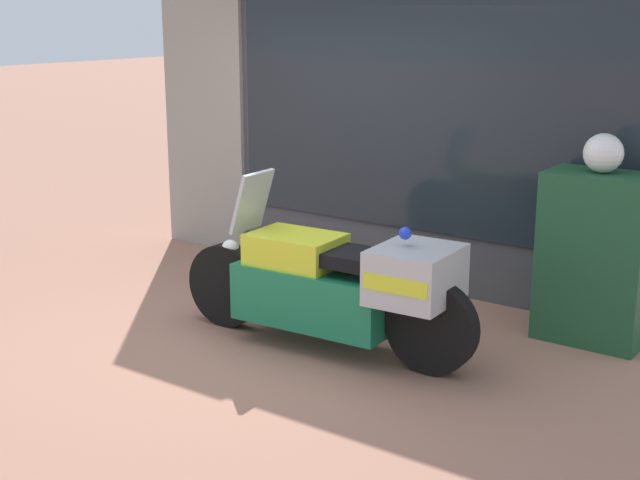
% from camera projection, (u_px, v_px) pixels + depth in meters
% --- Properties ---
extents(ground_plane, '(60.00, 60.00, 0.00)m').
position_uv_depth(ground_plane, '(248.00, 333.00, 7.00)').
color(ground_plane, '#9E6B56').
extents(shop_building, '(5.18, 0.55, 3.48)m').
position_uv_depth(shop_building, '(348.00, 88.00, 8.36)').
color(shop_building, '#424247').
rests_on(shop_building, ground).
extents(window_display, '(3.69, 0.30, 2.05)m').
position_uv_depth(window_display, '(426.00, 231.00, 8.21)').
color(window_display, slate).
rests_on(window_display, ground).
extents(paramedic_motorcycle, '(2.47, 0.68, 1.28)m').
position_uv_depth(paramedic_motorcycle, '(337.00, 284.00, 6.52)').
color(paramedic_motorcycle, black).
rests_on(paramedic_motorcycle, ground).
extents(utility_cabinet, '(0.79, 0.50, 1.30)m').
position_uv_depth(utility_cabinet, '(596.00, 258.00, 6.70)').
color(utility_cabinet, '#1E4C2D').
rests_on(utility_cabinet, ground).
extents(white_helmet, '(0.29, 0.29, 0.29)m').
position_uv_depth(white_helmet, '(603.00, 153.00, 6.50)').
color(white_helmet, white).
rests_on(white_helmet, utility_cabinet).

